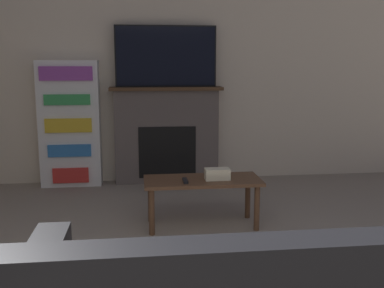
# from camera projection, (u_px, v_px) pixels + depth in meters

# --- Properties ---
(wall_back) EXTENTS (6.66, 0.06, 2.70)m
(wall_back) POSITION_uv_depth(u_px,v_px,m) (178.00, 73.00, 5.58)
(wall_back) COLOR beige
(wall_back) RESTS_ON ground_plane
(fireplace) EXTENTS (1.37, 0.28, 1.18)m
(fireplace) POSITION_uv_depth(u_px,v_px,m) (167.00, 135.00, 5.55)
(fireplace) COLOR #605651
(fireplace) RESTS_ON ground_plane
(tv) EXTENTS (1.21, 0.03, 0.73)m
(tv) POSITION_uv_depth(u_px,v_px,m) (166.00, 56.00, 5.37)
(tv) COLOR black
(tv) RESTS_ON fireplace
(coffee_table) EXTENTS (1.04, 0.45, 0.44)m
(coffee_table) POSITION_uv_depth(u_px,v_px,m) (202.00, 186.00, 4.03)
(coffee_table) COLOR brown
(coffee_table) RESTS_ON ground_plane
(tissue_box) EXTENTS (0.22, 0.12, 0.10)m
(tissue_box) POSITION_uv_depth(u_px,v_px,m) (217.00, 174.00, 3.99)
(tissue_box) COLOR beige
(tissue_box) RESTS_ON coffee_table
(remote_control) EXTENTS (0.04, 0.15, 0.02)m
(remote_control) POSITION_uv_depth(u_px,v_px,m) (185.00, 181.00, 3.92)
(remote_control) COLOR black
(remote_control) RESTS_ON coffee_table
(bookshelf) EXTENTS (0.71, 0.29, 1.50)m
(bookshelf) POSITION_uv_depth(u_px,v_px,m) (70.00, 124.00, 5.36)
(bookshelf) COLOR white
(bookshelf) RESTS_ON ground_plane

